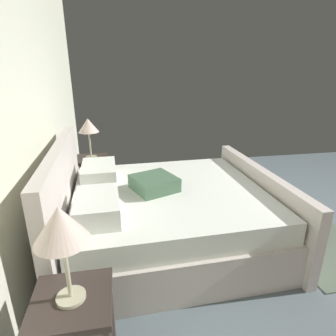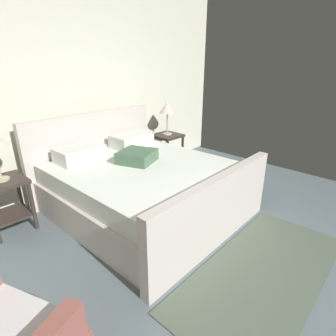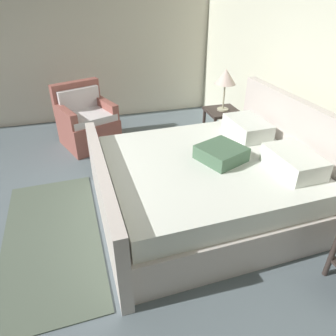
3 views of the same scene
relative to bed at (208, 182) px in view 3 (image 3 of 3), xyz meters
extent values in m
cube|color=slate|center=(-0.18, -1.96, -0.35)|extent=(5.77, 6.28, 0.02)
cube|color=silver|center=(-0.18, 1.24, 1.10)|extent=(5.89, 0.12, 2.89)
cube|color=silver|center=(-3.13, -1.96, 1.10)|extent=(0.12, 6.40, 2.89)
cube|color=beige|center=(0.00, -0.05, -0.14)|extent=(1.91, 2.01, 0.40)
cube|color=beige|center=(-0.03, 0.98, 0.22)|extent=(1.97, 0.16, 1.12)
cube|color=beige|center=(0.03, -1.08, 0.04)|extent=(1.97, 0.16, 0.77)
cube|color=white|center=(0.00, -0.05, 0.17)|extent=(1.83, 1.95, 0.22)
cube|color=white|center=(-0.44, 0.64, 0.37)|extent=(0.57, 0.38, 0.18)
cube|color=white|center=(0.40, 0.66, 0.37)|extent=(0.57, 0.38, 0.18)
cube|color=#48694E|center=(0.02, 0.10, 0.35)|extent=(0.52, 0.52, 0.14)
cylinder|color=#362C28|center=(1.12, 0.63, -0.06)|extent=(0.04, 0.04, 0.56)
cube|color=#362C28|center=(-1.30, 0.74, 0.24)|extent=(0.44, 0.44, 0.04)
cube|color=#362C28|center=(-1.30, 0.74, -0.16)|extent=(0.40, 0.40, 0.02)
cylinder|color=#362C28|center=(-1.49, 0.55, -0.06)|extent=(0.04, 0.04, 0.56)
cylinder|color=#362C28|center=(-1.11, 0.55, -0.06)|extent=(0.04, 0.04, 0.56)
cylinder|color=#362C28|center=(-1.49, 0.93, -0.06)|extent=(0.04, 0.04, 0.56)
cylinder|color=#362C28|center=(-1.11, 0.93, -0.06)|extent=(0.04, 0.04, 0.56)
cylinder|color=#B7B293|center=(-1.30, 0.74, 0.27)|extent=(0.16, 0.16, 0.02)
cylinder|color=#B7B293|center=(-1.30, 0.74, 0.45)|extent=(0.02, 0.02, 0.35)
cone|color=beige|center=(-1.30, 0.74, 0.72)|extent=(0.28, 0.28, 0.20)
cube|color=#965349|center=(-1.97, -1.11, -0.13)|extent=(0.93, 0.93, 0.42)
cube|color=silver|center=(-1.97, -1.11, 0.13)|extent=(0.85, 0.85, 0.10)
cube|color=#965349|center=(-2.26, -1.22, 0.32)|extent=(0.37, 0.72, 0.48)
cube|color=silver|center=(-2.17, -1.19, 0.29)|extent=(0.31, 0.61, 0.36)
cube|color=#965349|center=(-1.86, -1.40, 0.19)|extent=(0.64, 0.32, 0.22)
cube|color=#965349|center=(-2.08, -0.82, 0.19)|extent=(0.64, 0.32, 0.22)
cube|color=#536050|center=(0.00, -1.63, -0.34)|extent=(2.01, 0.96, 0.01)
camera|label=1|loc=(-2.59, 0.44, 1.45)|focal=30.04mm
camera|label=2|loc=(-1.98, -2.34, 1.42)|focal=29.03mm
camera|label=3|loc=(2.46, -1.16, 1.79)|focal=32.94mm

